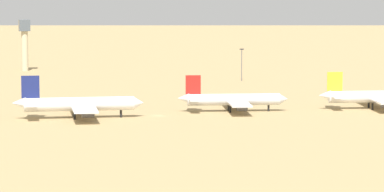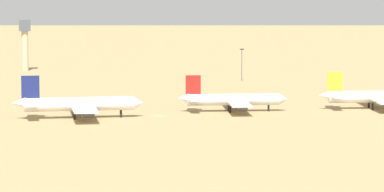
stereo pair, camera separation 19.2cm
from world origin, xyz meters
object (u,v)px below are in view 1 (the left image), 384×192
(control_tower, at_px, (25,40))
(light_pole_mid, at_px, (242,62))
(parked_jet_yellow_4, at_px, (374,97))
(parked_jet_navy_2, at_px, (78,104))
(parked_jet_red_3, at_px, (233,100))

(control_tower, bearing_deg, light_pole_mid, -41.36)
(parked_jet_yellow_4, xyz_separation_m, light_pole_mid, (-14.53, 106.06, 4.04))
(parked_jet_navy_2, bearing_deg, parked_jet_yellow_4, 4.81)
(parked_jet_navy_2, height_order, light_pole_mid, light_pole_mid)
(parked_jet_red_3, xyz_separation_m, parked_jet_yellow_4, (49.26, -5.02, 0.15))
(control_tower, relative_size, light_pole_mid, 1.74)
(light_pole_mid, bearing_deg, parked_jet_red_3, -108.97)
(parked_jet_red_3, distance_m, light_pole_mid, 106.92)
(parked_jet_red_3, bearing_deg, parked_jet_yellow_4, 4.14)
(light_pole_mid, bearing_deg, parked_jet_yellow_4, -82.20)
(parked_jet_navy_2, bearing_deg, parked_jet_red_3, 9.68)
(parked_jet_yellow_4, bearing_deg, control_tower, 127.80)
(light_pole_mid, bearing_deg, parked_jet_navy_2, -129.89)
(parked_jet_red_3, relative_size, parked_jet_yellow_4, 0.96)
(parked_jet_navy_2, xyz_separation_m, parked_jet_yellow_4, (102.27, -1.07, -0.37))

